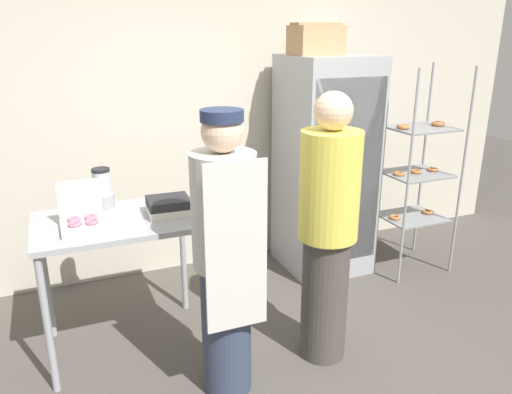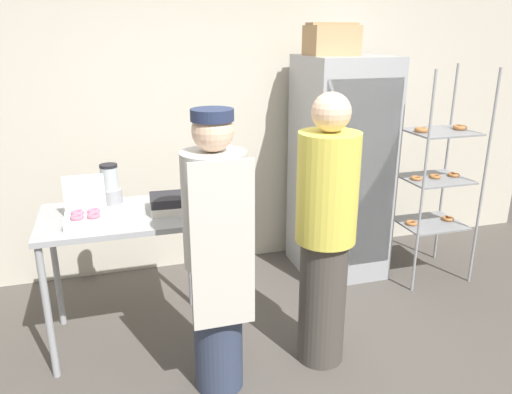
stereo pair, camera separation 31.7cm
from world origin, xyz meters
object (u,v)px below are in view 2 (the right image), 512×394
(blender_pitcher, at_px, (110,186))
(donut_box, at_px, (86,216))
(person_customer, at_px, (325,233))
(refrigerator, at_px, (340,168))
(person_baker, at_px, (216,254))
(baking_rack, at_px, (435,177))
(cardboard_storage_box, at_px, (332,40))
(binder_stack, at_px, (171,203))

(blender_pitcher, bearing_deg, donut_box, -114.21)
(person_customer, bearing_deg, refrigerator, 60.63)
(person_baker, bearing_deg, person_customer, 6.34)
(baking_rack, bearing_deg, person_customer, -148.44)
(blender_pitcher, xyz_separation_m, person_baker, (0.54, -0.92, -0.17))
(donut_box, bearing_deg, cardboard_storage_box, 20.06)
(donut_box, height_order, person_customer, person_customer)
(person_baker, bearing_deg, donut_box, 140.69)
(baking_rack, xyz_separation_m, donut_box, (-2.77, -0.35, 0.08))
(blender_pitcher, bearing_deg, baking_rack, -0.03)
(donut_box, relative_size, person_baker, 0.17)
(blender_pitcher, bearing_deg, binder_stack, -38.02)
(refrigerator, height_order, baking_rack, refrigerator)
(person_baker, bearing_deg, blender_pitcher, 120.25)
(person_baker, xyz_separation_m, person_customer, (0.70, 0.08, 0.01))
(baking_rack, relative_size, binder_stack, 6.51)
(refrigerator, height_order, person_baker, refrigerator)
(cardboard_storage_box, bearing_deg, person_baker, -134.01)
(donut_box, bearing_deg, person_customer, -19.48)
(refrigerator, bearing_deg, baking_rack, -25.38)
(refrigerator, height_order, donut_box, refrigerator)
(refrigerator, bearing_deg, person_customer, -119.37)
(refrigerator, bearing_deg, person_baker, -137.25)
(refrigerator, relative_size, person_customer, 1.08)
(cardboard_storage_box, relative_size, person_customer, 0.22)
(blender_pitcher, distance_m, person_customer, 1.50)
(baking_rack, distance_m, binder_stack, 2.25)
(refrigerator, bearing_deg, donut_box, -161.52)
(donut_box, relative_size, blender_pitcher, 1.02)
(baking_rack, height_order, person_customer, baking_rack)
(donut_box, height_order, cardboard_storage_box, cardboard_storage_box)
(blender_pitcher, distance_m, person_baker, 1.08)
(person_baker, relative_size, person_customer, 0.97)
(blender_pitcher, height_order, cardboard_storage_box, cardboard_storage_box)
(binder_stack, xyz_separation_m, cardboard_storage_box, (1.39, 0.64, 1.01))
(baking_rack, xyz_separation_m, cardboard_storage_box, (-0.84, 0.35, 1.10))
(donut_box, relative_size, cardboard_storage_box, 0.72)
(baking_rack, distance_m, donut_box, 2.79)
(binder_stack, relative_size, person_baker, 0.16)
(refrigerator, xyz_separation_m, binder_stack, (-1.52, -0.63, 0.05))
(refrigerator, xyz_separation_m, cardboard_storage_box, (-0.13, 0.02, 1.05))
(donut_box, relative_size, binder_stack, 1.01)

